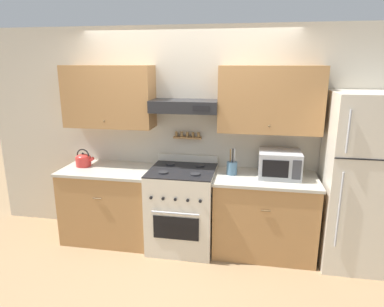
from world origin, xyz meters
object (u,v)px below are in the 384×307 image
Objects in this scene: tea_kettle at (84,160)px; microwave at (279,164)px; refrigerator at (362,182)px; stove_range at (182,208)px; utensil_crock at (232,168)px.

microwave reaches higher than tea_kettle.
stove_range is at bearing -179.93° from refrigerator.
microwave reaches higher than stove_range.
refrigerator is 4.11× the size of microwave.
utensil_crock is (0.56, 0.07, 0.50)m from stove_range.
utensil_crock is (-1.37, 0.07, 0.06)m from refrigerator.
stove_range is 1.23m from microwave.
tea_kettle is 1.81m from utensil_crock.
utensil_crock is at bearing 0.00° from tea_kettle.
refrigerator is at bearing -5.86° from microwave.
tea_kettle is at bearing 178.75° from refrigerator.
utensil_crock is at bearing 177.11° from refrigerator.
refrigerator reaches higher than utensil_crock.
refrigerator is at bearing -2.89° from utensil_crock.
utensil_crock reaches higher than stove_range.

